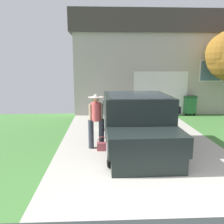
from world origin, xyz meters
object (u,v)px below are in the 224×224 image
(handbag, at_px, (102,146))
(house_with_garage, at_px, (155,64))
(person_with_hat, at_px, (96,119))
(wheeled_trash_bin, at_px, (189,104))
(pickup_truck, at_px, (135,122))

(handbag, bearing_deg, house_with_garage, 67.91)
(person_with_hat, bearing_deg, house_with_garage, 53.30)
(person_with_hat, distance_m, wheeled_trash_bin, 6.84)
(wheeled_trash_bin, bearing_deg, handbag, -131.84)
(handbag, relative_size, house_with_garage, 0.04)
(pickup_truck, relative_size, wheeled_trash_bin, 5.46)
(pickup_truck, bearing_deg, handbag, 23.91)
(pickup_truck, height_order, person_with_hat, person_with_hat)
(person_with_hat, height_order, handbag, person_with_hat)
(pickup_truck, bearing_deg, person_with_hat, 9.70)
(person_with_hat, relative_size, house_with_garage, 0.17)
(house_with_garage, bearing_deg, handbag, -112.09)
(pickup_truck, bearing_deg, house_with_garage, -107.71)
(pickup_truck, relative_size, house_with_garage, 0.54)
(handbag, bearing_deg, pickup_truck, 24.97)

